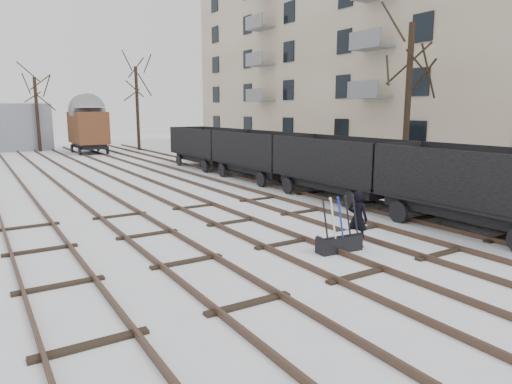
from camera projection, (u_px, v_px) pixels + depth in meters
ground at (284, 244)px, 13.07m from camera, size 120.00×120.00×0.00m
tracks at (136, 181)px, 24.45m from camera, size 13.90×52.00×0.16m
apartment_block at (394, 52)px, 33.75m from camera, size 10.12×45.00×16.10m
shed_right at (9, 126)px, 43.92m from camera, size 7.00×6.00×4.50m
ground_frame at (339, 241)px, 12.37m from camera, size 1.33×0.52×1.49m
worker at (357, 219)px, 12.76m from camera, size 0.56×0.68×1.60m
freight_wagon_a at (477, 200)px, 14.34m from camera, size 2.58×6.45×2.64m
freight_wagon_b at (338, 176)px, 19.67m from camera, size 2.58×6.45×2.64m
freight_wagon_c at (259, 162)px, 25.01m from camera, size 2.58×6.45×2.64m
freight_wagon_d at (207, 153)px, 30.34m from camera, size 2.58×6.45×2.64m
box_van_wagon at (88, 127)px, 40.43m from camera, size 2.85×5.34×4.06m
tree_near at (407, 107)px, 22.13m from camera, size 0.30×0.30×7.88m
tree_far_left at (37, 115)px, 41.97m from camera, size 0.30×0.30×6.77m
tree_far_right at (137, 109)px, 43.45m from camera, size 0.30×0.30×7.85m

